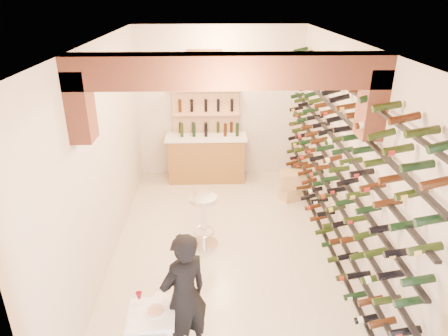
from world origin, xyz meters
name	(u,v)px	position (x,y,z in m)	size (l,w,h in m)	color
ground	(225,250)	(0.00, 0.00, 0.00)	(6.00, 6.00, 0.00)	beige
room_shell	(225,119)	(0.00, -0.26, 2.25)	(3.52, 6.02, 3.21)	beige
wine_rack	(329,159)	(1.53, 0.00, 1.55)	(0.32, 5.70, 2.56)	black
back_counter	(207,157)	(-0.30, 2.65, 0.53)	(1.70, 0.62, 1.29)	olive
back_shelving	(206,125)	(-0.30, 2.89, 1.17)	(1.40, 0.31, 2.73)	tan
tasting_table	(152,322)	(-0.84, -2.11, 0.58)	(0.51, 0.51, 0.86)	white
white_stool	(164,321)	(-0.77, -1.75, 0.24)	(0.38, 0.38, 0.47)	white
person	(184,296)	(-0.50, -1.96, 0.79)	(0.58, 0.38, 1.57)	black
chrome_barstool	(204,218)	(-0.33, 0.14, 0.52)	(0.46, 0.46, 0.89)	silver
crate_lower	(292,193)	(1.40, 1.69, 0.14)	(0.45, 0.32, 0.27)	tan
crate_upper	(293,179)	(1.40, 1.69, 0.42)	(0.52, 0.36, 0.30)	tan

